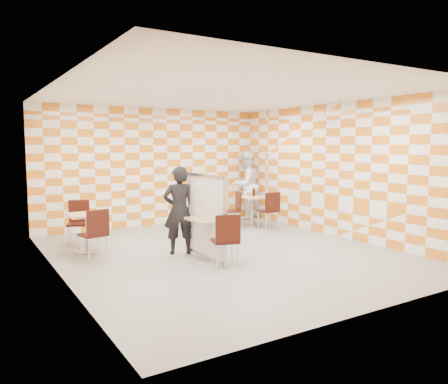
% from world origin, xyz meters
% --- Properties ---
extents(room_shell, '(7.00, 7.00, 7.00)m').
position_xyz_m(room_shell, '(0.00, 0.54, 1.50)').
color(room_shell, '#989893').
rests_on(room_shell, ground).
extents(main_table, '(0.70, 0.70, 0.75)m').
position_xyz_m(main_table, '(-0.47, -0.26, 0.51)').
color(main_table, tan).
rests_on(main_table, ground).
extents(second_table, '(0.70, 0.70, 0.75)m').
position_xyz_m(second_table, '(2.08, 2.08, 0.51)').
color(second_table, tan).
rests_on(second_table, ground).
extents(empty_table, '(0.70, 0.70, 0.75)m').
position_xyz_m(empty_table, '(-2.22, 1.43, 0.51)').
color(empty_table, tan).
rests_on(empty_table, ground).
extents(chair_main_front, '(0.53, 0.54, 0.92)m').
position_xyz_m(chair_main_front, '(-0.55, -0.94, 0.54)').
color(chair_main_front, black).
rests_on(chair_main_front, ground).
extents(chair_second_front, '(0.44, 0.45, 0.92)m').
position_xyz_m(chair_second_front, '(2.17, 1.42, 0.54)').
color(chair_second_front, black).
rests_on(chair_second_front, ground).
extents(chair_second_side, '(0.54, 0.53, 0.92)m').
position_xyz_m(chair_second_side, '(1.48, 1.97, 0.54)').
color(chair_second_side, black).
rests_on(chair_second_side, ground).
extents(chair_empty_near, '(0.50, 0.51, 0.92)m').
position_xyz_m(chair_empty_near, '(-2.26, 0.74, 0.54)').
color(chair_empty_near, black).
rests_on(chair_empty_near, ground).
extents(chair_empty_far, '(0.55, 0.55, 0.92)m').
position_xyz_m(chair_empty_far, '(-2.22, 2.17, 0.54)').
color(chair_empty_far, black).
rests_on(chair_empty_far, ground).
extents(partition, '(0.08, 1.38, 1.55)m').
position_xyz_m(partition, '(-0.58, -0.30, 0.79)').
color(partition, white).
rests_on(partition, ground).
extents(man_dark, '(0.70, 0.57, 1.66)m').
position_xyz_m(man_dark, '(-0.77, 0.40, 0.83)').
color(man_dark, black).
rests_on(man_dark, ground).
extents(man_white, '(1.05, 0.89, 1.91)m').
position_xyz_m(man_white, '(2.55, 3.04, 0.96)').
color(man_white, white).
rests_on(man_white, ground).
extents(pizza_on_foil, '(0.40, 0.40, 0.04)m').
position_xyz_m(pizza_on_foil, '(-0.47, -0.27, 0.77)').
color(pizza_on_foil, silver).
rests_on(pizza_on_foil, main_table).
extents(sport_bottle, '(0.06, 0.06, 0.20)m').
position_xyz_m(sport_bottle, '(1.98, 2.23, 0.84)').
color(sport_bottle, white).
rests_on(sport_bottle, second_table).
extents(soda_bottle, '(0.07, 0.07, 0.23)m').
position_xyz_m(soda_bottle, '(2.18, 2.13, 0.85)').
color(soda_bottle, black).
rests_on(soda_bottle, second_table).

